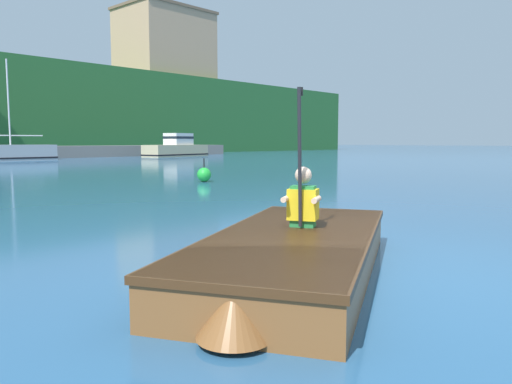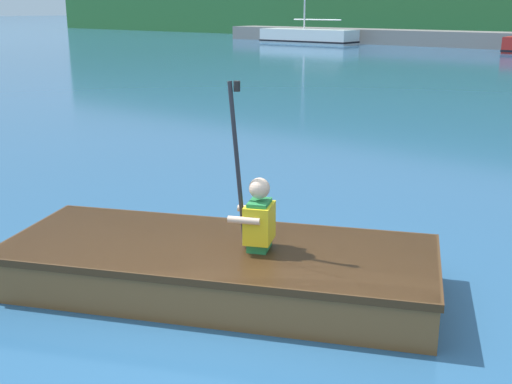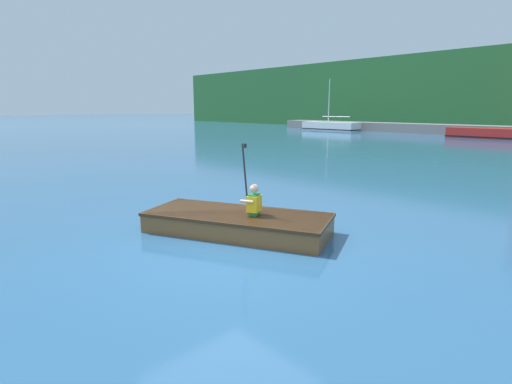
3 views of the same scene
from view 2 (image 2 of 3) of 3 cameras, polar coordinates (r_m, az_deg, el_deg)
ground_plane at (r=4.55m, az=-3.76°, el=-14.34°), size 300.00×300.00×0.00m
moored_boat_dock_west_inner at (r=42.71m, az=4.66°, el=13.60°), size 6.51×2.16×5.50m
rowboat_foreground at (r=5.45m, az=-3.96°, el=-6.35°), size 3.86×2.84×0.39m
person_paddler at (r=5.19m, az=0.18°, el=-2.19°), size 0.43×0.43×1.36m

